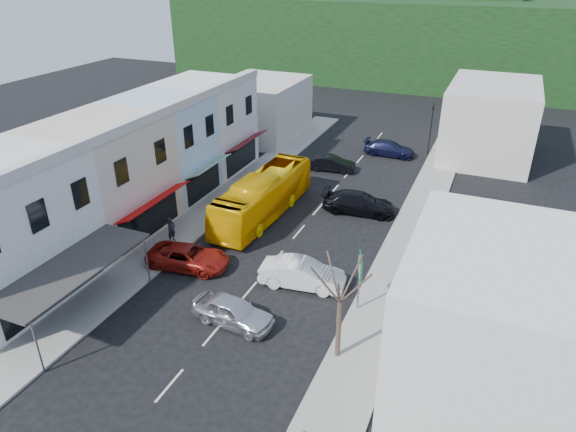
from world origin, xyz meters
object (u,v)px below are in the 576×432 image
object	(u,v)px
car_silver	(233,313)
car_red	(188,257)
traffic_signal	(431,129)
direction_sign	(359,283)
bus	(263,197)
street_tree	(340,302)
pedestrian_left	(171,230)
car_white	(302,276)

from	to	relation	value
car_silver	car_red	xyz separation A→B (m)	(-5.27, 3.86, 0.00)
car_silver	car_red	distance (m)	6.53
car_silver	traffic_signal	world-z (taller)	traffic_signal
car_red	traffic_signal	xyz separation A→B (m)	(10.49, 27.18, 1.84)
direction_sign	bus	bearing A→B (deg)	118.89
direction_sign	street_tree	world-z (taller)	street_tree
pedestrian_left	direction_sign	xyz separation A→B (m)	(13.75, -2.27, 0.76)
direction_sign	car_white	bearing A→B (deg)	145.00
pedestrian_left	traffic_signal	size ratio (longest dim) A/B	0.33
car_red	pedestrian_left	size ratio (longest dim) A/B	2.71
car_red	street_tree	bearing A→B (deg)	-118.07
bus	pedestrian_left	size ratio (longest dim) A/B	6.82
bus	traffic_signal	size ratio (longest dim) A/B	2.28
car_red	traffic_signal	distance (m)	29.20
bus	car_red	xyz separation A→B (m)	(-1.26, -8.40, -0.85)
pedestrian_left	direction_sign	bearing A→B (deg)	-89.91
car_silver	pedestrian_left	distance (m)	9.95
bus	direction_sign	distance (m)	13.01
direction_sign	traffic_signal	xyz separation A→B (m)	(-0.58, 27.32, 0.78)
car_white	pedestrian_left	distance (m)	10.14
bus	car_red	world-z (taller)	bus
traffic_signal	car_red	bearing A→B (deg)	91.91
traffic_signal	car_white	bearing A→B (deg)	106.27
bus	street_tree	size ratio (longest dim) A/B	1.76
bus	pedestrian_left	xyz separation A→B (m)	(-3.94, -6.27, -0.55)
bus	traffic_signal	distance (m)	20.95
pedestrian_left	car_silver	bearing A→B (deg)	-117.51
car_silver	car_white	distance (m)	5.15
bus	direction_sign	size ratio (longest dim) A/B	3.29
car_red	car_silver	bearing A→B (deg)	-133.73
car_silver	car_white	world-z (taller)	same
street_tree	car_white	bearing A→B (deg)	127.24
traffic_signal	direction_sign	bearing A→B (deg)	114.24
car_white	pedestrian_left	size ratio (longest dim) A/B	2.59
car_white	direction_sign	distance (m)	3.97
street_tree	traffic_signal	xyz separation A→B (m)	(-0.71, 31.38, -0.76)
car_silver	pedestrian_left	size ratio (longest dim) A/B	2.59
car_red	traffic_signal	size ratio (longest dim) A/B	0.90
pedestrian_left	car_white	bearing A→B (deg)	-87.82
car_white	street_tree	world-z (taller)	street_tree
car_silver	bus	bearing A→B (deg)	23.54
street_tree	traffic_signal	distance (m)	31.39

